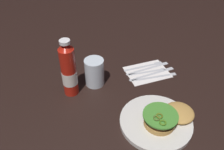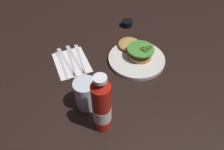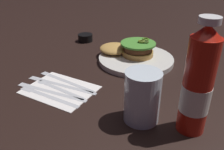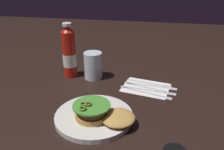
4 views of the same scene
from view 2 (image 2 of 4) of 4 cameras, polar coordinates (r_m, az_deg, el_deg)
The scene contains 12 objects.
ground_plane at distance 0.92m, azimuth 3.46°, elevation 4.64°, with size 3.00×3.00×0.00m, color black.
dinner_plate at distance 0.91m, azimuth 6.93°, elevation 4.51°, with size 0.25×0.25×0.02m, color silver.
burger_sandwich at distance 0.92m, azimuth 6.83°, elevation 7.27°, with size 0.20×0.12×0.05m.
ketchup_bottle at distance 0.62m, azimuth -2.91°, elevation -9.08°, with size 0.06×0.06×0.24m.
water_glass at distance 0.71m, azimuth -7.38°, elevation -5.40°, with size 0.08×0.08×0.12m, color silver.
condiment_cup at distance 1.13m, azimuth 4.26°, elevation 14.37°, with size 0.06×0.06×0.03m, color black.
napkin at distance 0.92m, azimuth -11.36°, elevation 3.54°, with size 0.18×0.14×0.00m, color white.
steak_knife at distance 0.94m, azimuth -9.21°, elevation 5.43°, with size 0.20×0.07×0.00m.
table_knife at distance 0.94m, azimuth -10.72°, elevation 5.05°, with size 0.22×0.04×0.00m.
spoon_utensil at distance 0.94m, azimuth -11.69°, elevation 4.80°, with size 0.17×0.06×0.00m.
butter_knife at distance 0.93m, azimuth -13.20°, elevation 4.30°, with size 0.22×0.04×0.00m.
fork_utensil at distance 0.93m, azimuth -14.17°, elevation 3.68°, with size 0.19×0.06×0.00m.
Camera 2 is at (-0.53, 0.43, 0.62)m, focal length 32.33 mm.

